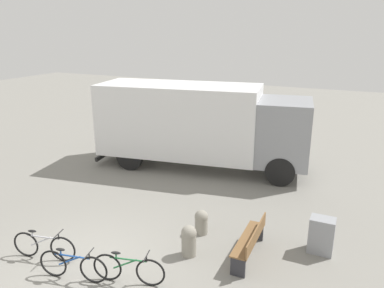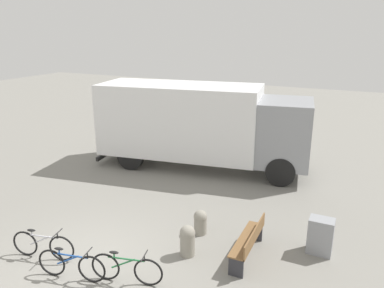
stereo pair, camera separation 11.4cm
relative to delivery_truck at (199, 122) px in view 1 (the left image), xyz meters
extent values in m
plane|color=gray|center=(0.25, -7.01, -1.82)|extent=(60.00, 60.00, 0.00)
cube|color=white|center=(-0.79, -0.13, 0.07)|extent=(6.49, 3.37, 2.74)
cube|color=gray|center=(3.18, 0.51, -0.13)|extent=(2.20, 2.58, 2.33)
cube|color=black|center=(-3.89, -0.63, -1.53)|extent=(0.46, 2.28, 0.16)
cylinder|color=black|center=(3.02, 1.55, -1.30)|extent=(1.07, 0.44, 1.04)
cylinder|color=black|center=(3.35, -0.52, -1.30)|extent=(1.07, 0.44, 1.04)
cylinder|color=black|center=(-2.63, 0.64, -1.30)|extent=(1.07, 0.44, 1.04)
cylinder|color=black|center=(-2.30, -1.43, -1.30)|extent=(1.07, 0.44, 1.04)
cube|color=brown|center=(3.61, -5.17, -1.34)|extent=(0.43, 1.77, 0.04)
cube|color=brown|center=(3.79, -5.16, -1.18)|extent=(0.07, 1.76, 0.35)
cube|color=#2D2D33|center=(3.62, -6.00, -1.59)|extent=(0.34, 0.06, 0.46)
cube|color=#2D2D33|center=(3.59, -4.33, -1.59)|extent=(0.34, 0.06, 0.46)
torus|color=black|center=(-1.26, -7.42, -1.49)|extent=(0.65, 0.19, 0.66)
torus|color=black|center=(-0.31, -7.21, -1.49)|extent=(0.65, 0.19, 0.66)
cylinder|color=silver|center=(-0.78, -7.31, -1.23)|extent=(0.82, 0.22, 0.04)
cylinder|color=silver|center=(-0.85, -7.33, -1.35)|extent=(0.55, 0.16, 0.31)
cylinder|color=silver|center=(-1.04, -7.37, -1.17)|extent=(0.03, 0.03, 0.11)
ellipsoid|color=black|center=(-1.04, -7.37, -1.10)|extent=(0.23, 0.14, 0.05)
cylinder|color=black|center=(-0.38, -7.22, -1.16)|extent=(0.03, 0.03, 0.14)
cylinder|color=black|center=(-0.38, -7.22, -1.09)|extent=(0.12, 0.43, 0.02)
torus|color=black|center=(-0.09, -7.73, -1.49)|extent=(0.65, 0.17, 0.66)
torus|color=black|center=(0.86, -7.53, -1.49)|extent=(0.65, 0.17, 0.66)
cylinder|color=#1E4C9E|center=(0.39, -7.63, -1.23)|extent=(0.82, 0.20, 0.04)
cylinder|color=#1E4C9E|center=(0.31, -7.64, -1.35)|extent=(0.55, 0.15, 0.31)
cylinder|color=#1E4C9E|center=(0.12, -7.68, -1.17)|extent=(0.03, 0.03, 0.11)
ellipsoid|color=black|center=(0.12, -7.68, -1.10)|extent=(0.23, 0.13, 0.05)
cylinder|color=black|center=(0.79, -7.54, -1.16)|extent=(0.03, 0.03, 0.14)
cylinder|color=black|center=(0.79, -7.54, -1.09)|extent=(0.11, 0.44, 0.02)
torus|color=black|center=(1.08, -7.33, -1.49)|extent=(0.65, 0.20, 0.66)
torus|color=black|center=(2.03, -7.10, -1.49)|extent=(0.65, 0.20, 0.66)
cylinder|color=#26723F|center=(1.55, -7.21, -1.23)|extent=(0.81, 0.23, 0.04)
cylinder|color=#26723F|center=(1.48, -7.23, -1.35)|extent=(0.55, 0.17, 0.31)
cylinder|color=#26723F|center=(1.29, -7.28, -1.17)|extent=(0.03, 0.03, 0.11)
ellipsoid|color=black|center=(1.29, -7.28, -1.10)|extent=(0.24, 0.14, 0.05)
cylinder|color=black|center=(1.96, -7.11, -1.16)|extent=(0.03, 0.03, 0.14)
cylinder|color=black|center=(1.96, -7.11, -1.09)|extent=(0.13, 0.43, 0.02)
cylinder|color=gray|center=(2.28, -5.71, -1.52)|extent=(0.36, 0.36, 0.60)
sphere|color=gray|center=(2.28, -5.71, -1.22)|extent=(0.38, 0.38, 0.38)
cylinder|color=gray|center=(2.15, -4.65, -1.57)|extent=(0.35, 0.35, 0.49)
sphere|color=gray|center=(2.15, -4.65, -1.32)|extent=(0.36, 0.36, 0.36)
cube|color=gray|center=(5.17, -4.22, -1.36)|extent=(0.59, 0.42, 0.92)
camera|label=1|loc=(5.70, -12.89, 3.50)|focal=35.00mm
camera|label=2|loc=(5.81, -12.84, 3.50)|focal=35.00mm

